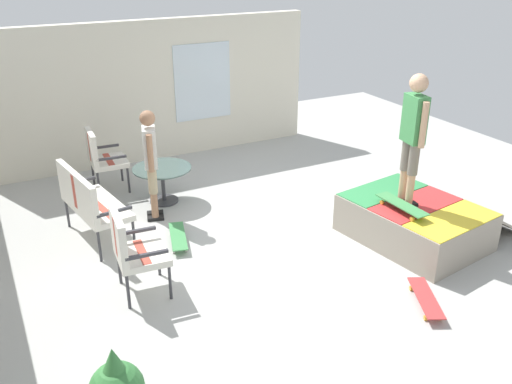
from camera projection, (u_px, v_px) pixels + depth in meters
The scene contains 12 objects.
ground_plane at pixel (282, 239), 7.69m from camera, with size 12.00×12.00×0.10m, color #B2B2AD.
house_facade at pixel (155, 91), 10.02m from camera, with size 0.23×6.00×2.51m.
skate_ramp at pixel (415, 221), 7.49m from camera, with size 2.01×2.26×0.54m.
patio_bench at pixel (88, 199), 7.31m from camera, with size 1.32×0.74×1.02m.
patio_chair_near_house at pixel (101, 155), 8.84m from camera, with size 0.65×0.58×1.02m.
patio_chair_by_wall at pixel (131, 247), 6.17m from camera, with size 0.66×0.60×1.02m.
patio_table at pixel (163, 178), 8.52m from camera, with size 0.90×0.90×0.57m.
person_watching at pixel (151, 158), 7.81m from camera, with size 0.46×0.31×1.62m.
person_skater at pixel (413, 131), 6.93m from camera, with size 0.47×0.28×1.73m.
skateboard_by_bench at pixel (178, 236), 7.48m from camera, with size 0.82×0.41×0.10m.
skateboard_spare at pixel (426, 298), 6.18m from camera, with size 0.81×0.53×0.10m.
skateboard_on_ramp at pixel (402, 205), 7.12m from camera, with size 0.80×0.22×0.10m.
Camera 1 is at (-5.81, 3.44, 3.70)m, focal length 38.97 mm.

